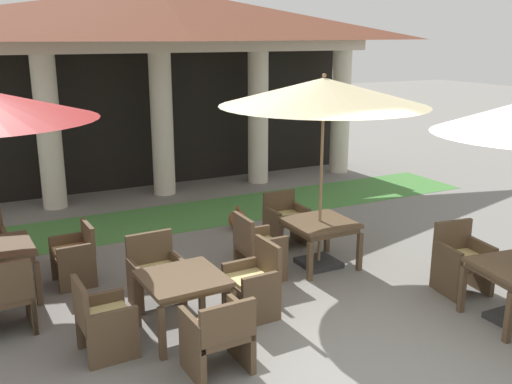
{
  "coord_description": "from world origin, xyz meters",
  "views": [
    {
      "loc": [
        -3.83,
        -4.34,
        3.35
      ],
      "look_at": [
        -0.27,
        2.57,
        1.24
      ],
      "focal_mm": 40.65,
      "sensor_mm": 36.0,
      "label": 1
    }
  ],
  "objects_px": {
    "patio_chair_mid_left_west": "(103,321)",
    "patio_table_mid_left": "(183,284)",
    "patio_chair_near_foreground_west": "(258,249)",
    "patio_chair_far_back_east": "(75,255)",
    "terracotta_urn": "(238,219)",
    "patio_umbrella_near_foreground": "(324,93)",
    "patio_chair_mid_left_east": "(254,283)",
    "patio_chair_far_back_south": "(4,298)",
    "patio_chair_mid_left_south": "(219,335)",
    "patio_chair_near_foreground_north": "(285,220)",
    "patio_table_near_foreground": "(320,227)",
    "patio_chair_mid_left_north": "(155,272)",
    "patio_chair_mid_right_north": "(461,261)"
  },
  "relations": [
    {
      "from": "terracotta_urn",
      "to": "patio_chair_mid_left_east",
      "type": "bearing_deg",
      "value": -112.03
    },
    {
      "from": "patio_table_mid_left",
      "to": "patio_chair_far_back_south",
      "type": "distance_m",
      "value": 2.06
    },
    {
      "from": "patio_chair_near_foreground_north",
      "to": "patio_chair_far_back_south",
      "type": "bearing_deg",
      "value": 14.58
    },
    {
      "from": "patio_table_near_foreground",
      "to": "patio_chair_near_foreground_north",
      "type": "height_order",
      "value": "patio_chair_near_foreground_north"
    },
    {
      "from": "patio_chair_near_foreground_north",
      "to": "patio_table_mid_left",
      "type": "distance_m",
      "value": 3.25
    },
    {
      "from": "patio_umbrella_near_foreground",
      "to": "patio_chair_far_back_east",
      "type": "xyz_separation_m",
      "value": [
        -3.36,
        1.01,
        -2.16
      ]
    },
    {
      "from": "patio_chair_near_foreground_west",
      "to": "patio_chair_far_back_east",
      "type": "bearing_deg",
      "value": -112.86
    },
    {
      "from": "terracotta_urn",
      "to": "patio_chair_near_foreground_west",
      "type": "bearing_deg",
      "value": -108.09
    },
    {
      "from": "patio_chair_near_foreground_west",
      "to": "patio_chair_mid_left_west",
      "type": "height_order",
      "value": "patio_chair_near_foreground_west"
    },
    {
      "from": "patio_chair_mid_left_west",
      "to": "patio_chair_mid_right_north",
      "type": "relative_size",
      "value": 0.95
    },
    {
      "from": "patio_chair_mid_left_north",
      "to": "terracotta_urn",
      "type": "distance_m",
      "value": 3.14
    },
    {
      "from": "patio_chair_near_foreground_west",
      "to": "terracotta_urn",
      "type": "distance_m",
      "value": 2.24
    },
    {
      "from": "patio_chair_near_foreground_west",
      "to": "patio_chair_mid_left_east",
      "type": "height_order",
      "value": "patio_chair_near_foreground_west"
    },
    {
      "from": "patio_chair_near_foreground_north",
      "to": "patio_chair_mid_left_north",
      "type": "distance_m",
      "value": 2.8
    },
    {
      "from": "patio_chair_far_back_east",
      "to": "terracotta_urn",
      "type": "distance_m",
      "value": 3.23
    },
    {
      "from": "patio_chair_mid_left_north",
      "to": "patio_chair_mid_left_south",
      "type": "relative_size",
      "value": 1.06
    },
    {
      "from": "patio_chair_mid_left_east",
      "to": "patio_chair_far_back_south",
      "type": "height_order",
      "value": "patio_chair_far_back_south"
    },
    {
      "from": "patio_umbrella_near_foreground",
      "to": "patio_chair_mid_left_north",
      "type": "relative_size",
      "value": 3.29
    },
    {
      "from": "patio_table_near_foreground",
      "to": "patio_chair_near_foreground_west",
      "type": "height_order",
      "value": "patio_chair_near_foreground_west"
    },
    {
      "from": "patio_chair_near_foreground_north",
      "to": "patio_chair_mid_left_south",
      "type": "xyz_separation_m",
      "value": [
        -2.49,
        -2.96,
        0.0
      ]
    },
    {
      "from": "patio_chair_far_back_east",
      "to": "patio_chair_mid_left_east",
      "type": "bearing_deg",
      "value": -140.68
    },
    {
      "from": "patio_chair_far_back_south",
      "to": "terracotta_urn",
      "type": "relative_size",
      "value": 2.28
    },
    {
      "from": "patio_chair_near_foreground_west",
      "to": "patio_chair_mid_left_south",
      "type": "relative_size",
      "value": 1.11
    },
    {
      "from": "patio_umbrella_near_foreground",
      "to": "patio_chair_mid_left_south",
      "type": "relative_size",
      "value": 3.47
    },
    {
      "from": "patio_table_near_foreground",
      "to": "patio_table_mid_left",
      "type": "distance_m",
      "value": 2.72
    },
    {
      "from": "patio_chair_near_foreground_west",
      "to": "patio_table_mid_left",
      "type": "distance_m",
      "value": 1.82
    },
    {
      "from": "patio_chair_far_back_east",
      "to": "patio_chair_near_foreground_west",
      "type": "bearing_deg",
      "value": -115.64
    },
    {
      "from": "patio_table_near_foreground",
      "to": "patio_chair_mid_left_east",
      "type": "bearing_deg",
      "value": -148.54
    },
    {
      "from": "patio_chair_mid_left_west",
      "to": "patio_table_mid_left",
      "type": "bearing_deg",
      "value": 90.0
    },
    {
      "from": "patio_table_near_foreground",
      "to": "terracotta_urn",
      "type": "distance_m",
      "value": 2.2
    },
    {
      "from": "patio_table_near_foreground",
      "to": "patio_chair_mid_left_south",
      "type": "height_order",
      "value": "patio_chair_mid_left_south"
    },
    {
      "from": "patio_chair_near_foreground_west",
      "to": "patio_chair_far_back_south",
      "type": "height_order",
      "value": "patio_chair_near_foreground_west"
    },
    {
      "from": "patio_table_near_foreground",
      "to": "patio_chair_mid_left_west",
      "type": "bearing_deg",
      "value": -163.08
    },
    {
      "from": "patio_chair_near_foreground_west",
      "to": "patio_chair_mid_left_south",
      "type": "xyz_separation_m",
      "value": [
        -1.45,
        -1.94,
        -0.01
      ]
    },
    {
      "from": "patio_chair_far_back_south",
      "to": "terracotta_urn",
      "type": "height_order",
      "value": "patio_chair_far_back_south"
    },
    {
      "from": "patio_umbrella_near_foreground",
      "to": "patio_table_mid_left",
      "type": "height_order",
      "value": "patio_umbrella_near_foreground"
    },
    {
      "from": "patio_chair_mid_left_east",
      "to": "patio_chair_mid_right_north",
      "type": "height_order",
      "value": "patio_chair_mid_left_east"
    },
    {
      "from": "patio_chair_mid_left_west",
      "to": "terracotta_urn",
      "type": "relative_size",
      "value": 2.14
    },
    {
      "from": "patio_table_mid_left",
      "to": "patio_chair_mid_left_east",
      "type": "relative_size",
      "value": 1.01
    },
    {
      "from": "patio_table_mid_left",
      "to": "patio_chair_far_back_east",
      "type": "height_order",
      "value": "patio_chair_far_back_east"
    },
    {
      "from": "patio_umbrella_near_foreground",
      "to": "patio_chair_mid_right_north",
      "type": "xyz_separation_m",
      "value": [
        1.2,
        -1.62,
        -2.14
      ]
    },
    {
      "from": "patio_chair_mid_left_east",
      "to": "patio_table_near_foreground",
      "type": "bearing_deg",
      "value": -60.86
    },
    {
      "from": "patio_table_mid_left",
      "to": "patio_chair_mid_left_west",
      "type": "xyz_separation_m",
      "value": [
        -0.93,
        -0.04,
        -0.22
      ]
    },
    {
      "from": "patio_table_mid_left",
      "to": "patio_chair_far_back_south",
      "type": "relative_size",
      "value": 1.0
    },
    {
      "from": "patio_chair_mid_left_north",
      "to": "patio_chair_near_foreground_west",
      "type": "bearing_deg",
      "value": -178.97
    },
    {
      "from": "patio_chair_far_back_east",
      "to": "patio_umbrella_near_foreground",
      "type": "bearing_deg",
      "value": -109.08
    },
    {
      "from": "patio_umbrella_near_foreground",
      "to": "patio_chair_mid_left_east",
      "type": "height_order",
      "value": "patio_umbrella_near_foreground"
    },
    {
      "from": "patio_chair_near_foreground_west",
      "to": "patio_table_near_foreground",
      "type": "bearing_deg",
      "value": 90.0
    },
    {
      "from": "patio_chair_mid_left_south",
      "to": "patio_table_near_foreground",
      "type": "bearing_deg",
      "value": 35.61
    },
    {
      "from": "patio_chair_mid_left_west",
      "to": "patio_chair_mid_right_north",
      "type": "bearing_deg",
      "value": 80.66
    }
  ]
}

